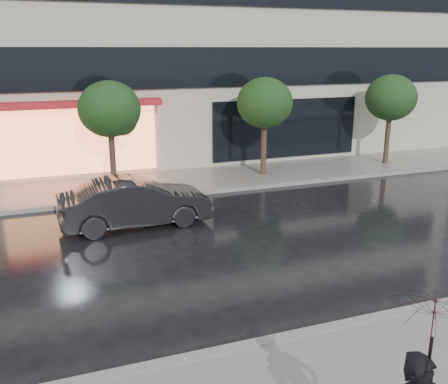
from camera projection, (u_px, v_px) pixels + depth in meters
name	position (u px, v px, depth m)	size (l,w,h in m)	color
ground	(333.00, 301.00, 10.34)	(120.00, 120.00, 0.00)	black
sidewalk_far	(191.00, 181.00, 19.55)	(60.00, 3.50, 0.12)	slate
curb_near	(363.00, 322.00, 9.42)	(60.00, 0.25, 0.14)	gray
curb_far	(205.00, 192.00, 17.97)	(60.00, 0.25, 0.14)	gray
bg_building_right	(424.00, 12.00, 42.04)	(12.00, 12.00, 16.00)	#4C4C54
tree_mid_west	(111.00, 111.00, 17.57)	(2.20, 2.20, 3.99)	#33261C
tree_mid_east	(266.00, 105.00, 19.58)	(2.20, 2.20, 3.99)	#33261C
tree_far_east	(392.00, 99.00, 21.59)	(2.20, 2.20, 3.99)	#33261C
parked_car	(136.00, 202.00, 14.55)	(1.53, 4.39, 1.44)	black
pedestrian_with_umbrella	(425.00, 379.00, 5.18)	(0.97, 0.99, 2.57)	black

